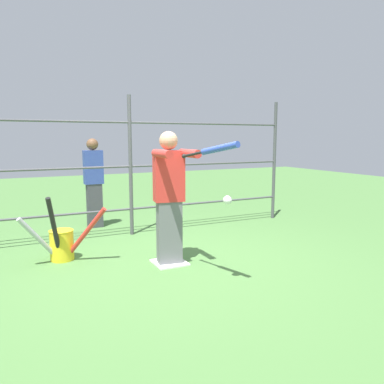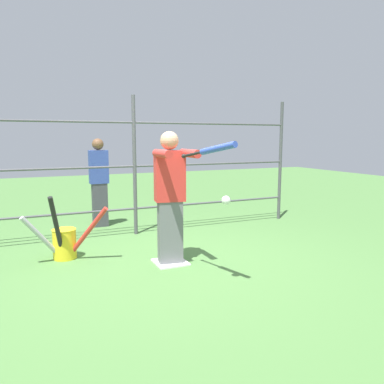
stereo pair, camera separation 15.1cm
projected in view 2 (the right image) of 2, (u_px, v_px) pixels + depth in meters
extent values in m
plane|color=#4C7A3D|center=(170.00, 263.00, 4.78)|extent=(24.00, 24.00, 0.00)
cube|color=white|center=(170.00, 262.00, 4.78)|extent=(0.40, 0.40, 0.02)
cylinder|color=#4C4C51|center=(280.00, 162.00, 7.24)|extent=(0.06, 0.06, 2.26)
cylinder|color=#4C4C51|center=(135.00, 166.00, 6.06)|extent=(0.06, 0.06, 2.26)
cylinder|color=#4C4C51|center=(136.00, 209.00, 6.17)|extent=(5.80, 0.04, 0.04)
cylinder|color=#4C4C51|center=(135.00, 166.00, 6.06)|extent=(5.80, 0.04, 0.04)
cylinder|color=#4C4C51|center=(134.00, 122.00, 5.96)|extent=(5.80, 0.04, 0.04)
cube|color=slate|center=(170.00, 232.00, 4.73)|extent=(0.32, 0.23, 0.80)
cube|color=red|center=(170.00, 176.00, 4.62)|extent=(0.40, 0.27, 0.63)
sphere|color=tan|center=(169.00, 141.00, 4.56)|extent=(0.23, 0.23, 0.23)
cylinder|color=red|center=(190.00, 153.00, 4.42)|extent=(0.10, 0.45, 0.10)
cylinder|color=red|center=(162.00, 154.00, 4.34)|extent=(0.10, 0.45, 0.10)
sphere|color=black|center=(184.00, 156.00, 4.18)|extent=(0.05, 0.05, 0.05)
cylinder|color=black|center=(193.00, 154.00, 4.05)|extent=(0.10, 0.33, 0.09)
cylinder|color=#334CB2|center=(218.00, 148.00, 3.71)|extent=(0.18, 0.51, 0.15)
sphere|color=white|center=(226.00, 200.00, 3.89)|extent=(0.10, 0.10, 0.10)
cylinder|color=yellow|center=(65.00, 244.00, 4.94)|extent=(0.30, 0.30, 0.39)
torus|color=yellow|center=(64.00, 229.00, 4.91)|extent=(0.31, 0.31, 0.01)
cylinder|color=#B2B2B7|center=(42.00, 238.00, 4.71)|extent=(0.50, 0.24, 0.63)
cylinder|color=black|center=(57.00, 228.00, 4.69)|extent=(0.22, 0.35, 0.86)
cylinder|color=red|center=(87.00, 233.00, 4.82)|extent=(0.51, 0.44, 0.71)
cube|color=#3F3F47|center=(100.00, 205.00, 6.71)|extent=(0.26, 0.16, 0.78)
cube|color=#334799|center=(99.00, 167.00, 6.61)|extent=(0.33, 0.18, 0.59)
sphere|color=brown|center=(98.00, 144.00, 6.56)|extent=(0.20, 0.20, 0.20)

